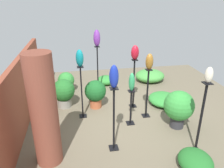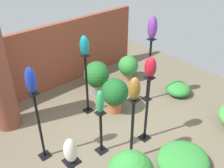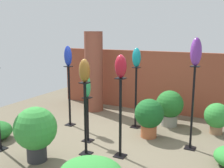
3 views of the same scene
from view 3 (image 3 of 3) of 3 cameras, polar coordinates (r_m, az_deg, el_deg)
name	(u,v)px [view 3 (image 3 of 3)]	position (r m, az deg, el deg)	size (l,w,h in m)	color
ground_plane	(105,143)	(5.42, -1.46, -12.67)	(8.00, 8.00, 0.00)	#6B604C
brick_wall_back	(149,81)	(7.42, 8.07, 0.62)	(5.60, 0.12, 1.69)	brown
brick_pillar	(94,72)	(7.32, -3.98, 2.68)	(0.51, 0.51, 2.22)	brown
pedestal_jade	(88,122)	(5.38, -5.32, -8.14)	(0.20, 0.20, 0.92)	black
pedestal_violet	(192,111)	(5.14, 17.07, -5.71)	(0.20, 0.20, 1.60)	black
pedestal_cobalt	(69,98)	(6.27, -9.26, -3.10)	(0.20, 0.20, 1.43)	black
pedestal_teal	(136,100)	(6.07, 5.20, -3.50)	(0.20, 0.20, 1.42)	black
pedestal_ruby	(120,121)	(4.64, 1.84, -8.08)	(0.20, 0.20, 1.43)	black
pedestal_bronze	(86,122)	(4.76, -5.78, -8.19)	(0.20, 0.20, 1.34)	black
art_vase_jade	(87,86)	(5.18, -5.47, -0.44)	(0.15, 0.15, 0.46)	#2D9356
art_vase_violet	(196,52)	(4.94, 17.82, 6.69)	(0.20, 0.21, 0.51)	#6B2D8C
art_vase_cobalt	(68,56)	(6.10, -9.55, 6.03)	(0.18, 0.18, 0.46)	#192D9E
art_vase_teal	(137,57)	(5.89, 5.37, 5.77)	(0.20, 0.19, 0.43)	#0F727A
art_vase_ruby	(121,66)	(4.41, 1.92, 3.88)	(0.20, 0.22, 0.40)	maroon
art_vase_bronze	(84,71)	(4.54, -6.01, 2.91)	(0.19, 0.19, 0.41)	brown
potted_plant_near_pillar	(217,117)	(6.18, 21.89, -6.59)	(0.55, 0.55, 0.69)	#936B4C
potted_plant_mid_right	(170,106)	(6.37, 12.44, -4.71)	(0.64, 0.64, 0.85)	gray
potted_plant_front_left	(149,115)	(5.60, 8.08, -6.78)	(0.62, 0.62, 0.83)	#B25B38
potted_plant_walkway_edge	(36,130)	(4.71, -16.31, -9.60)	(0.74, 0.74, 0.96)	#2D2D33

